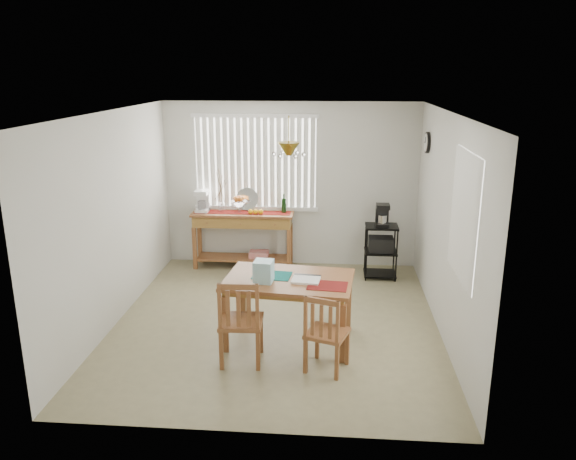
# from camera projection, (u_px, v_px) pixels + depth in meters

# --- Properties ---
(ground) EXTENTS (4.00, 4.50, 0.01)m
(ground) POSITION_uv_depth(u_px,v_px,m) (277.00, 322.00, 7.08)
(ground) COLOR #948C64
(room_shell) EXTENTS (4.20, 4.70, 2.70)m
(room_shell) POSITION_uv_depth(u_px,v_px,m) (276.00, 190.00, 6.63)
(room_shell) COLOR silver
(room_shell) RESTS_ON ground
(sideboard) EXTENTS (1.60, 0.45, 0.90)m
(sideboard) POSITION_uv_depth(u_px,v_px,m) (243.00, 226.00, 8.87)
(sideboard) COLOR brown
(sideboard) RESTS_ON ground
(sideboard_items) EXTENTS (1.52, 0.38, 0.69)m
(sideboard_items) POSITION_uv_depth(u_px,v_px,m) (227.00, 203.00, 8.80)
(sideboard_items) COLOR maroon
(sideboard_items) RESTS_ON sideboard
(wire_cart) EXTENTS (0.48, 0.39, 0.82)m
(wire_cart) POSITION_uv_depth(u_px,v_px,m) (381.00, 246.00, 8.46)
(wire_cart) COLOR black
(wire_cart) RESTS_ON ground
(cart_items) EXTENTS (0.19, 0.23, 0.34)m
(cart_items) POSITION_uv_depth(u_px,v_px,m) (382.00, 215.00, 8.34)
(cart_items) COLOR black
(cart_items) RESTS_ON wire_cart
(dining_table) EXTENTS (1.53, 1.07, 0.77)m
(dining_table) POSITION_uv_depth(u_px,v_px,m) (289.00, 286.00, 6.42)
(dining_table) COLOR brown
(dining_table) RESTS_ON ground
(table_items) EXTENTS (1.11, 0.62, 0.25)m
(table_items) POSITION_uv_depth(u_px,v_px,m) (274.00, 274.00, 6.28)
(table_items) COLOR #136C68
(table_items) RESTS_ON dining_table
(chair_left) EXTENTS (0.47, 0.47, 0.98)m
(chair_left) POSITION_uv_depth(u_px,v_px,m) (241.00, 322.00, 5.96)
(chair_left) COLOR brown
(chair_left) RESTS_ON ground
(chair_right) EXTENTS (0.51, 0.51, 0.87)m
(chair_right) POSITION_uv_depth(u_px,v_px,m) (326.00, 333.00, 5.82)
(chair_right) COLOR brown
(chair_right) RESTS_ON ground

